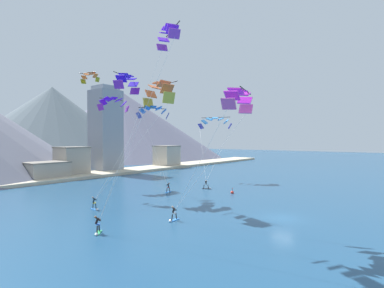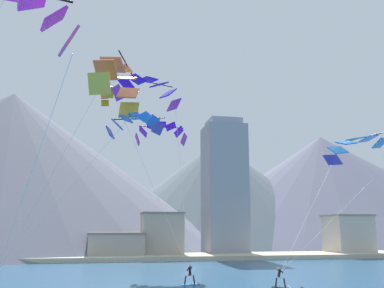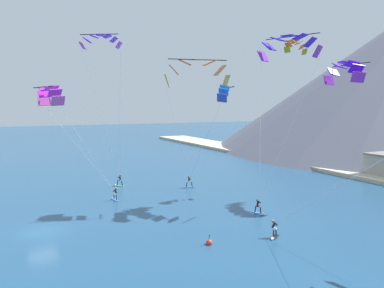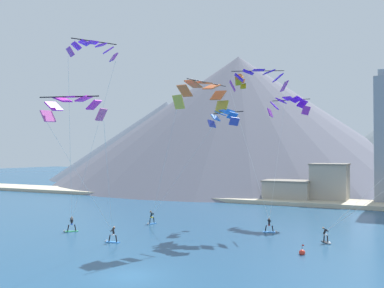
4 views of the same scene
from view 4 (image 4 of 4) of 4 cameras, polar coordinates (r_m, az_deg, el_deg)
name	(u,v)px [view 4 (image 4 of 4)]	position (r m, az deg, el deg)	size (l,w,h in m)	color
ground_plane	(131,276)	(33.55, -8.12, -17.07)	(400.00, 400.00, 0.00)	navy
kitesurfer_near_lead	(271,228)	(51.29, 10.50, -10.95)	(1.78, 0.70, 1.72)	#337FDB
kitesurfer_near_trail	(70,227)	(52.81, -15.97, -10.58)	(1.56, 1.46, 1.78)	#33B266
kitesurfer_mid_center	(151,220)	(56.37, -5.52, -10.04)	(0.64, 1.78, 1.78)	#337FDB
kitesurfer_far_left	(326,238)	(46.61, 17.49, -11.91)	(1.31, 1.66, 1.69)	black
kitesurfer_far_right	(111,238)	(45.79, -10.73, -12.16)	(1.77, 0.61, 1.68)	#337FDB
parafoil_kite_near_lead	(258,78)	(58.75, 8.85, 8.70)	(7.72, 8.98, 19.16)	purple
parafoil_kite_near_trail	(92,50)	(46.66, -13.13, 12.12)	(7.77, 6.16, 19.40)	purple
parafoil_kite_mid_center	(202,93)	(49.43, 1.34, 6.81)	(10.47, 7.71, 16.08)	gold
parafoil_kite_far_right	(74,106)	(38.43, -15.50, 4.92)	(5.98, 8.82, 12.92)	#C04C9F
parafoil_kite_distant_high_outer	(240,80)	(64.86, 6.40, 8.53)	(1.94, 4.02, 1.88)	#9A9315
parafoil_kite_distant_low_drift	(288,104)	(64.42, 12.71, 5.18)	(6.36, 2.88, 2.83)	purple
parafoil_kite_distant_mid_solo	(224,116)	(51.03, 4.28, 3.70)	(4.98, 3.61, 2.05)	#313D9F
race_marker_buoy	(302,253)	(41.11, 14.47, -13.85)	(0.56, 0.56, 1.02)	red
shoreline_strip	(292,201)	(81.68, 13.21, -7.41)	(180.00, 10.00, 0.70)	beige
shore_building_promenade_mid	(330,183)	(83.58, 17.90, -4.97)	(6.71, 6.63, 7.27)	#A89E8E
shore_building_quay_east	(288,191)	(82.95, 12.64, -6.13)	(8.71, 6.17, 4.09)	#A89E8E
mountain_peak_west_ridge	(239,119)	(136.12, 6.23, 3.30)	(112.80, 112.80, 39.90)	slate
mountain_peak_far_spur	(166,140)	(161.19, -3.44, 0.58)	(83.94, 83.94, 28.61)	slate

